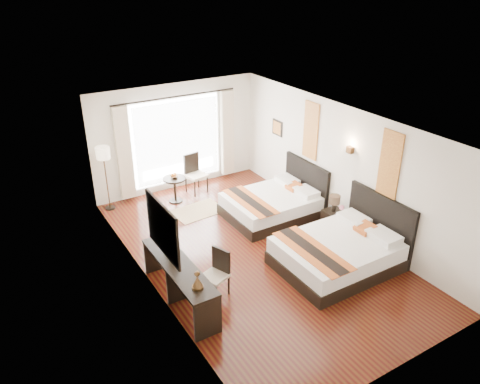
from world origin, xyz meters
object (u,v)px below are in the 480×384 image
vase (341,213)px  bed_near (340,251)px  desk_chair (216,282)px  fruit_bowl (174,177)px  floor_lamp (103,157)px  nightstand (335,222)px  bed_far (274,204)px  television (166,238)px  window_chair (196,181)px  console_desk (179,283)px  table_lamp (334,201)px  side_table (175,190)px

vase → bed_near: bearing=-132.3°
desk_chair → fruit_bowl: bearing=-125.2°
floor_lamp → fruit_bowl: (1.55, -0.46, -0.69)m
nightstand → desk_chair: 3.40m
bed_far → fruit_bowl: (-1.70, 1.91, 0.36)m
vase → television: (-3.93, 0.35, 0.44)m
window_chair → console_desk: bearing=-38.8°
nightstand → bed_near: bearing=-127.7°
television → fruit_bowl: (1.52, 3.08, -0.33)m
fruit_bowl → bed_near: bearing=-69.4°
television → desk_chair: 1.21m
window_chair → table_lamp: bearing=18.0°
desk_chair → side_table: (0.92, 3.81, 0.05)m
console_desk → window_chair: (2.23, 3.83, -0.06)m
console_desk → vase: bearing=2.9°
side_table → window_chair: 0.74m
window_chair → fruit_bowl: bearing=-82.0°
television → fruit_bowl: bearing=-13.2°
nightstand → television: television is taller
bed_near → desk_chair: size_ratio=2.54×
table_lamp → window_chair: (-1.70, 3.40, -0.45)m
side_table → window_chair: (0.70, 0.23, -0.01)m
vase → table_lamp: bearing=92.8°
floor_lamp → fruit_bowl: floor_lamp is taller
table_lamp → side_table: bearing=127.1°
vase → floor_lamp: size_ratio=0.09×
side_table → fruit_bowl: (0.01, 0.02, 0.35)m
fruit_bowl → window_chair: window_chair is taller
table_lamp → desk_chair: (-3.32, -0.63, -0.49)m
vase → side_table: bearing=125.3°
vase → bed_far: bearing=114.9°
bed_far → desk_chair: bearing=-143.8°
console_desk → fruit_bowl: 3.95m
floor_lamp → window_chair: floor_lamp is taller
vase → floor_lamp: (-3.96, 3.89, 0.79)m
bed_far → vase: 1.70m
vase → television: size_ratio=0.16×
table_lamp → television: (-3.91, 0.12, 0.24)m
vase → console_desk: size_ratio=0.06×
bed_near → nightstand: size_ratio=4.37×
table_lamp → floor_lamp: size_ratio=0.24×
side_table → fruit_bowl: fruit_bowl is taller
table_lamp → fruit_bowl: 4.00m
desk_chair → floor_lamp: bearing=-103.4°
nightstand → table_lamp: (-0.03, 0.05, 0.51)m
window_chair → vase: bearing=16.7°
nightstand → desk_chair: (-3.35, -0.58, 0.02)m
vase → side_table: size_ratio=0.21×
vase → television: 3.97m
table_lamp → vase: size_ratio=2.82×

